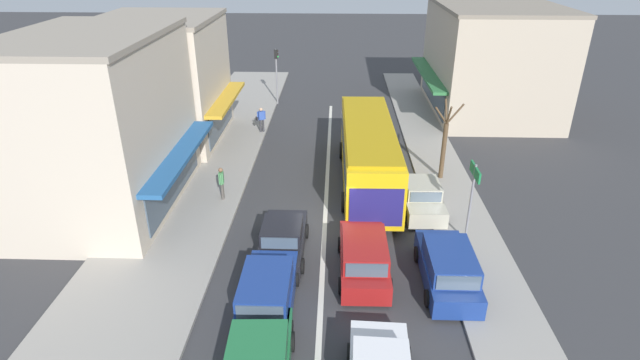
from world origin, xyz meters
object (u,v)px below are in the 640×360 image
directional_road_sign (473,186)px  sedan_behind_bus_near (283,240)px  wagon_adjacent_lane_trail (364,256)px  street_tree_right (444,144)px  pedestrian_with_handbag_near (261,118)px  parked_wagon_kerb_front (448,268)px  pedestrian_browsing_midblock (222,181)px  traffic_light_downstreet (276,67)px  wagon_queue_gap_filler (267,294)px  parked_sedan_kerb_second (421,197)px  city_bus (368,150)px

directional_road_sign → sedan_behind_bus_near: bearing=-171.4°
wagon_adjacent_lane_trail → street_tree_right: size_ratio=1.06×
street_tree_right → pedestrian_with_handbag_near: street_tree_right is taller
parked_wagon_kerb_front → pedestrian_with_handbag_near: 18.04m
street_tree_right → pedestrian_browsing_midblock: street_tree_right is taller
traffic_light_downstreet → pedestrian_with_handbag_near: traffic_light_downstreet is taller
directional_road_sign → pedestrian_with_handbag_near: size_ratio=2.21×
sedan_behind_bus_near → traffic_light_downstreet: 20.71m
directional_road_sign → wagon_adjacent_lane_trail: bearing=-152.5°
street_tree_right → pedestrian_browsing_midblock: (-11.11, -2.83, -0.95)m
wagon_queue_gap_filler → parked_wagon_kerb_front: 6.67m
parked_wagon_kerb_front → directional_road_sign: (1.36, 2.91, 1.93)m
directional_road_sign → street_tree_right: 6.17m
wagon_queue_gap_filler → directional_road_sign: (7.80, 4.62, 1.93)m
parked_sedan_kerb_second → traffic_light_downstreet: size_ratio=1.01×
wagon_queue_gap_filler → sedan_behind_bus_near: (0.17, 3.47, -0.08)m
city_bus → parked_sedan_kerb_second: (2.41, -2.66, -1.22)m
sedan_behind_bus_near → parked_sedan_kerb_second: bearing=32.9°
wagon_queue_gap_filler → street_tree_right: bearing=53.8°
wagon_adjacent_lane_trail → parked_sedan_kerb_second: size_ratio=1.06×
city_bus → sedan_behind_bus_near: bearing=-119.3°
parked_wagon_kerb_front → pedestrian_browsing_midblock: 11.51m
street_tree_right → pedestrian_with_handbag_near: bearing=148.2°
traffic_light_downstreet → city_bus: bearing=-65.7°
city_bus → wagon_queue_gap_filler: size_ratio=2.42×
wagon_queue_gap_filler → street_tree_right: street_tree_right is taller
wagon_queue_gap_filler → parked_wagon_kerb_front: (6.44, 1.72, 0.00)m
wagon_adjacent_lane_trail → sedan_behind_bus_near: 3.41m
city_bus → wagon_adjacent_lane_trail: size_ratio=2.41×
traffic_light_downstreet → street_tree_right: (10.21, -13.14, -0.84)m
wagon_adjacent_lane_trail → pedestrian_with_handbag_near: (-6.03, 14.97, 0.32)m
wagon_queue_gap_filler → pedestrian_browsing_midblock: size_ratio=2.76×
wagon_adjacent_lane_trail → directional_road_sign: directional_road_sign is taller
parked_sedan_kerb_second → parked_wagon_kerb_front: bearing=-88.6°
parked_sedan_kerb_second → traffic_light_downstreet: traffic_light_downstreet is taller
wagon_queue_gap_filler → pedestrian_with_handbag_near: pedestrian_with_handbag_near is taller
parked_wagon_kerb_front → parked_sedan_kerb_second: parked_wagon_kerb_front is taller
wagon_queue_gap_filler → wagon_adjacent_lane_trail: same height
directional_road_sign → street_tree_right: bearing=89.3°
directional_road_sign → city_bus: bearing=125.5°
wagon_queue_gap_filler → parked_sedan_kerb_second: size_ratio=1.06×
directional_road_sign → street_tree_right: (0.07, 6.14, -0.66)m
traffic_light_downstreet → parked_wagon_kerb_front: bearing=-68.4°
parked_sedan_kerb_second → traffic_light_downstreet: (-8.64, 16.46, 2.19)m
wagon_adjacent_lane_trail → pedestrian_browsing_midblock: bearing=139.7°
city_bus → pedestrian_with_handbag_near: size_ratio=6.68×
directional_road_sign → pedestrian_browsing_midblock: bearing=163.3°
wagon_queue_gap_filler → parked_sedan_kerb_second: wagon_queue_gap_filler is taller
traffic_light_downstreet → street_tree_right: bearing=-52.2°
sedan_behind_bus_near → directional_road_sign: 7.98m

